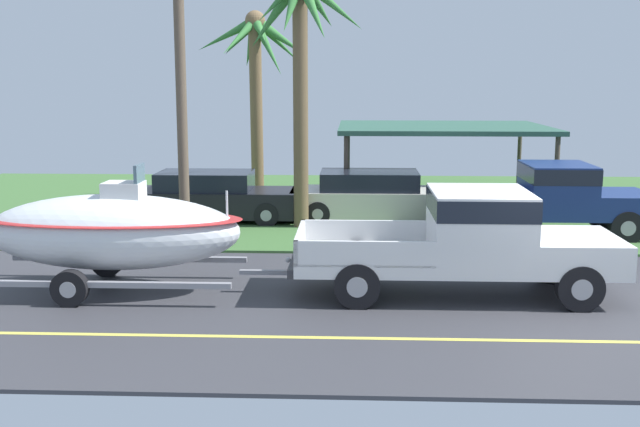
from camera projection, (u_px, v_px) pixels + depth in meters
The scene contains 10 objects.
ground at pixel (484, 221), 21.86m from camera, with size 36.00×22.00×0.11m.
pickup_truck_towing at pixel (477, 238), 14.21m from camera, with size 5.99×2.13×1.93m.
boat_on_trailer at pixel (112, 231), 14.49m from camera, with size 5.91×2.32×2.38m.
parked_pickup_background at pixel (555, 196), 19.55m from camera, with size 5.51×2.07×1.82m.
parked_sedan_near at pixel (212, 197), 21.61m from camera, with size 4.54×1.84×1.38m.
parked_sedan_far at pixel (376, 197), 21.71m from camera, with size 4.77×1.91×1.38m.
carport_awning at pixel (442, 129), 24.55m from camera, with size 6.42×5.58×2.45m.
palm_tree_mid at pixel (300, 36), 19.81m from camera, with size 3.17×3.12×6.69m.
palm_tree_far_right at pixel (257, 58), 25.10m from camera, with size 3.79×3.05×6.03m.
utility_pole at pixel (181, 86), 17.66m from camera, with size 0.24×1.80×7.17m.
Camera 1 is at (-3.61, -13.30, 3.93)m, focal length 44.12 mm.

